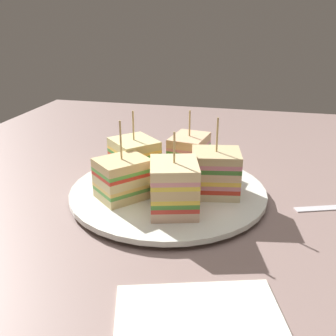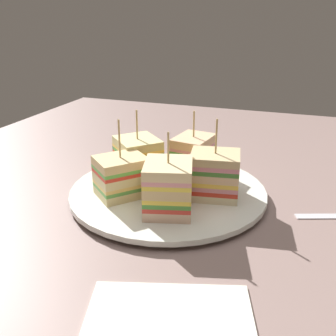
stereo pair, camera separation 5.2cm
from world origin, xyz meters
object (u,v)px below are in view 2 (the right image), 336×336
at_px(sandwich_wedge_2, 138,158).
at_px(sandwich_wedge_4, 168,187).
at_px(sandwich_wedge_3, 122,176).
at_px(napkin, 168,331).
at_px(sandwich_wedge_1, 193,156).
at_px(chip_pile, 166,186).
at_px(plate, 168,192).
at_px(sandwich_wedge_0, 215,174).

bearing_deg(sandwich_wedge_2, sandwich_wedge_4, -4.44).
bearing_deg(sandwich_wedge_3, napkin, -103.99).
relative_size(sandwich_wedge_1, napkin, 0.68).
bearing_deg(sandwich_wedge_3, sandwich_wedge_1, 6.97).
distance_m(sandwich_wedge_1, sandwich_wedge_3, 0.12).
bearing_deg(chip_pile, sandwich_wedge_2, 51.59).
height_order(sandwich_wedge_3, chip_pile, sandwich_wedge_3).
bearing_deg(plate, sandwich_wedge_4, -160.18).
height_order(plate, sandwich_wedge_0, sandwich_wedge_0).
bearing_deg(sandwich_wedge_0, sandwich_wedge_1, -61.10).
height_order(sandwich_wedge_0, chip_pile, sandwich_wedge_0).
bearing_deg(sandwich_wedge_1, sandwich_wedge_2, -57.32).
height_order(sandwich_wedge_0, napkin, sandwich_wedge_0).
distance_m(plate, sandwich_wedge_1, 0.07).
height_order(chip_pile, napkin, chip_pile).
height_order(plate, sandwich_wedge_3, sandwich_wedge_3).
xyz_separation_m(sandwich_wedge_0, sandwich_wedge_4, (-0.06, 0.04, 0.00)).
bearing_deg(sandwich_wedge_4, plate, 4.35).
bearing_deg(sandwich_wedge_3, sandwich_wedge_0, -28.74).
relative_size(sandwich_wedge_1, sandwich_wedge_2, 0.97).
bearing_deg(sandwich_wedge_2, sandwich_wedge_0, 32.10).
relative_size(plate, sandwich_wedge_4, 2.67).
bearing_deg(sandwich_wedge_0, sandwich_wedge_3, 10.04).
distance_m(plate, napkin, 0.24).
bearing_deg(chip_pile, napkin, -159.63).
height_order(plate, napkin, plate).
relative_size(sandwich_wedge_0, napkin, 0.74).
relative_size(plate, sandwich_wedge_3, 2.60).
distance_m(sandwich_wedge_0, sandwich_wedge_3, 0.12).
xyz_separation_m(sandwich_wedge_3, sandwich_wedge_4, (-0.02, -0.07, 0.00)).
xyz_separation_m(sandwich_wedge_4, chip_pile, (0.04, 0.02, -0.02)).
height_order(sandwich_wedge_0, sandwich_wedge_1, sandwich_wedge_0).
bearing_deg(sandwich_wedge_1, chip_pile, -0.73).
xyz_separation_m(sandwich_wedge_1, sandwich_wedge_2, (-0.03, 0.07, -0.00)).
xyz_separation_m(sandwich_wedge_1, napkin, (-0.29, -0.06, -0.04)).
distance_m(sandwich_wedge_0, napkin, 0.24).
bearing_deg(sandwich_wedge_0, chip_pile, 10.34).
height_order(plate, chip_pile, chip_pile).
distance_m(plate, chip_pile, 0.03).
bearing_deg(sandwich_wedge_3, plate, -11.82).
bearing_deg(sandwich_wedge_4, chip_pile, 8.36).
distance_m(sandwich_wedge_1, chip_pile, 0.08).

